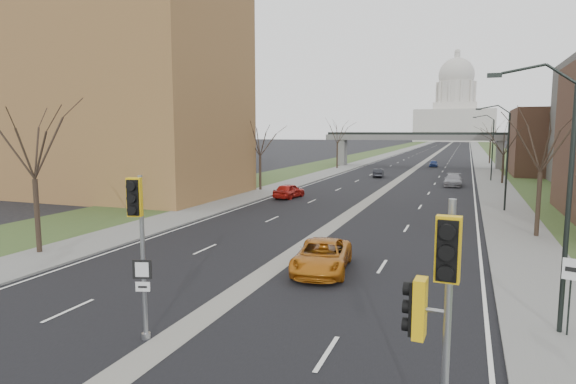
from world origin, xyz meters
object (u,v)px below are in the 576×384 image
Objects in this scene: car_left_near at (289,191)px; car_right_far at (433,164)px; signal_pole_median at (138,228)px; signal_pole_right at (436,298)px; car_right_near at (322,256)px; car_right_mid at (453,180)px; car_left_far at (378,173)px; speed_limit_sign at (571,283)px.

car_left_near is 50.18m from car_right_far.
signal_pole_right reaches higher than signal_pole_median.
signal_pole_right is 1.49× the size of car_right_far.
signal_pole_right is 39.20m from car_left_near.
signal_pole_median is 33.66m from car_left_near.
car_right_mid is at bearing 75.32° from car_right_near.
car_right_near is at bearing 91.52° from car_left_far.
signal_pole_right is 52.57m from car_right_mid.
speed_limit_sign is 34.07m from car_left_near.
car_left_near is 22.65m from car_right_mid.
speed_limit_sign reaches higher than car_right_near.
car_right_near is 1.06× the size of car_right_mid.
signal_pole_median is at bearing -115.69° from car_right_near.
car_right_near is 72.21m from car_right_far.
car_left_near reaches higher than car_right_mid.
car_right_near is 40.35m from car_right_mid.
car_right_mid is at bearing 113.87° from speed_limit_sign.
signal_pole_median is at bearing 165.77° from signal_pole_right.
car_right_far is (-9.14, 76.69, -1.24)m from speed_limit_sign.
signal_pole_right is 61.81m from car_left_far.
car_left_near is (-19.85, 27.66, -1.13)m from speed_limit_sign.
signal_pole_right is 1.25× the size of car_left_near.
car_right_far is at bearing 114.58° from speed_limit_sign.
speed_limit_sign is 44.81m from car_right_mid.
signal_pole_right is (8.96, -2.85, -0.15)m from signal_pole_median.
signal_pole_median reaches higher than car_left_far.
car_left_near is at bearing 84.96° from signal_pole_median.
signal_pole_right reaches higher than car_right_near.
car_left_far is (-11.56, 60.65, -2.94)m from signal_pole_right.
car_left_far is 1.02× the size of car_right_far.
car_left_far is at bearing 104.24° from signal_pole_right.
car_right_mid is at bearing -83.75° from car_right_far.
signal_pole_right is at bearing -87.85° from car_right_far.
signal_pole_right is 8.93m from speed_limit_sign.
speed_limit_sign is at bearing 132.97° from car_left_near.
signal_pole_right is 1.46× the size of car_left_far.
signal_pole_median is 0.98× the size of signal_pole_right.
signal_pole_right reaches higher than car_left_near.
speed_limit_sign is 77.24m from car_right_far.
speed_limit_sign is at bearing -83.91° from car_right_mid.
signal_pole_right is at bearing 121.70° from car_left_near.
signal_pole_median reaches higher than car_right_mid.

